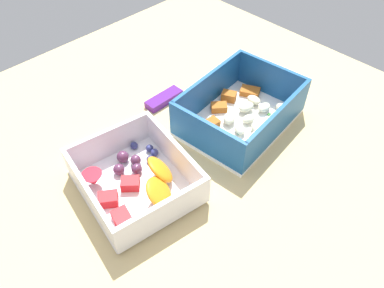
# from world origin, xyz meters

# --- Properties ---
(table_surface) EXTENTS (0.80, 0.80, 0.02)m
(table_surface) POSITION_xyz_m (0.00, 0.00, 0.01)
(table_surface) COLOR tan
(table_surface) RESTS_ON ground
(pasta_container) EXTENTS (0.20, 0.16, 0.07)m
(pasta_container) POSITION_xyz_m (0.09, -0.02, 0.04)
(pasta_container) COLOR white
(pasta_container) RESTS_ON table_surface
(fruit_bowl) EXTENTS (0.16, 0.18, 0.06)m
(fruit_bowl) POSITION_xyz_m (-0.12, -0.00, 0.04)
(fruit_bowl) COLOR white
(fruit_bowl) RESTS_ON table_surface
(candy_bar) EXTENTS (0.07, 0.02, 0.01)m
(candy_bar) POSITION_xyz_m (0.04, 0.11, 0.03)
(candy_bar) COLOR #51197A
(candy_bar) RESTS_ON table_surface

